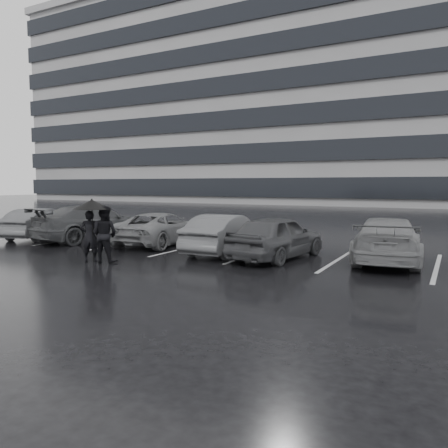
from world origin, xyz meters
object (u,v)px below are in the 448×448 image
at_px(car_main, 277,237).
at_px(pedestrian_right, 104,234).
at_px(car_west_b, 161,228).
at_px(pedestrian_left, 90,236).
at_px(car_west_c, 94,223).
at_px(car_west_a, 225,234).
at_px(car_east, 387,240).
at_px(car_west_d, 40,223).

height_order(car_main, pedestrian_right, pedestrian_right).
height_order(car_west_b, pedestrian_left, pedestrian_left).
bearing_deg(car_west_c, pedestrian_left, 147.49).
relative_size(car_west_a, car_east, 0.86).
bearing_deg(pedestrian_left, pedestrian_right, 157.14).
relative_size(pedestrian_left, pedestrian_right, 0.92).
xyz_separation_m(car_west_d, car_east, (14.35, 0.89, 0.03)).
height_order(pedestrian_left, pedestrian_right, pedestrian_right).
distance_m(car_west_d, pedestrian_right, 7.53).
xyz_separation_m(pedestrian_left, pedestrian_right, (0.50, 0.11, 0.07)).
distance_m(car_main, car_west_a, 1.98).
distance_m(car_west_a, car_west_c, 6.47).
bearing_deg(car_main, pedestrian_left, 41.79).
distance_m(car_west_a, pedestrian_left, 4.47).
bearing_deg(car_west_a, car_west_d, -1.61).
relative_size(car_main, car_west_a, 1.01).
relative_size(car_east, pedestrian_right, 2.75).
distance_m(car_west_b, car_west_d, 5.97).
relative_size(car_west_c, pedestrian_right, 2.97).
xyz_separation_m(car_main, car_west_d, (-11.15, 0.09, -0.04)).
bearing_deg(car_east, car_main, 10.79).
relative_size(car_west_b, car_east, 0.96).
bearing_deg(car_west_c, car_east, -163.82).
relative_size(car_west_d, pedestrian_left, 2.53).
height_order(car_west_b, car_west_c, car_west_c).
bearing_deg(car_west_b, car_east, 174.88).
height_order(car_west_a, pedestrian_left, pedestrian_left).
distance_m(car_east, pedestrian_right, 8.59).
height_order(car_main, car_east, car_main).
height_order(car_west_b, car_east, car_east).
distance_m(car_west_d, pedestrian_left, 7.13).
distance_m(car_main, car_west_b, 5.32).
bearing_deg(car_main, car_west_d, 7.65).
height_order(car_main, car_west_a, car_main).
relative_size(car_west_d, car_east, 0.84).
distance_m(car_east, pedestrian_left, 9.08).
relative_size(car_west_a, car_west_d, 1.02).
relative_size(car_west_a, car_west_c, 0.80).
bearing_deg(pedestrian_right, car_east, -161.11).
relative_size(car_main, car_west_d, 1.03).
bearing_deg(car_west_b, car_west_d, 2.93).
relative_size(car_west_b, car_west_d, 1.14).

